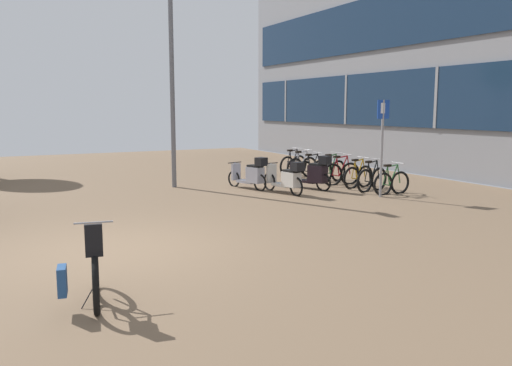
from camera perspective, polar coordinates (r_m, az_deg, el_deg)
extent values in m
cube|color=brown|center=(11.30, 9.39, -4.35)|extent=(14.40, 40.00, 0.05)
cube|color=#182D47|center=(17.69, 25.23, 8.57)|extent=(0.08, 30.72, 2.11)
cube|color=gray|center=(19.36, 19.14, 8.80)|extent=(0.10, 0.12, 2.11)
cube|color=gray|center=(23.19, 9.85, 8.95)|extent=(0.10, 0.12, 2.11)
cube|color=gray|center=(27.45, 3.31, 8.92)|extent=(0.10, 0.12, 2.11)
torus|color=black|center=(6.58, -17.11, -10.55)|extent=(0.20, 0.75, 0.74)
torus|color=black|center=(7.21, -17.12, -8.91)|extent=(0.20, 0.75, 0.74)
cylinder|color=brown|center=(6.88, -17.21, -7.40)|extent=(0.09, 0.32, 0.65)
cylinder|color=brown|center=(6.70, -17.20, -8.05)|extent=(0.06, 0.14, 0.59)
cylinder|color=brown|center=(6.76, -17.32, -5.12)|extent=(0.11, 0.40, 0.09)
cylinder|color=brown|center=(6.71, -17.10, -10.42)|extent=(0.07, 0.26, 0.08)
cylinder|color=brown|center=(6.57, -17.21, -8.14)|extent=(0.05, 0.17, 0.54)
cylinder|color=brown|center=(7.07, -17.22, -6.77)|extent=(0.06, 0.15, 0.59)
cube|color=black|center=(6.56, -17.32, -5.38)|extent=(0.13, 0.23, 0.06)
cylinder|color=#ADADB2|center=(6.93, -17.34, -4.15)|extent=(0.48, 0.11, 0.02)
cube|color=black|center=(6.51, -17.26, -7.06)|extent=(0.24, 0.27, 0.10)
cube|color=black|center=(6.37, -17.33, -5.72)|extent=(0.21, 0.09, 0.32)
cube|color=navy|center=(6.62, -20.43, -9.98)|extent=(0.15, 0.29, 0.34)
cylinder|color=black|center=(6.81, -17.82, -11.64)|extent=(0.21, 0.06, 0.29)
torus|color=black|center=(14.96, 13.72, -0.14)|extent=(0.67, 0.07, 0.67)
torus|color=black|center=(15.36, 15.46, 0.01)|extent=(0.67, 0.07, 0.67)
cylinder|color=#2E6833|center=(15.17, 14.81, 0.85)|extent=(0.30, 0.04, 0.59)
cylinder|color=#2E6833|center=(15.05, 14.28, 0.73)|extent=(0.13, 0.04, 0.53)
cylinder|color=#2E6833|center=(15.11, 14.71, 1.84)|extent=(0.37, 0.04, 0.08)
cylinder|color=#2E6833|center=(15.04, 14.06, -0.19)|extent=(0.24, 0.03, 0.07)
cylinder|color=#2E6833|center=(14.97, 13.95, 0.79)|extent=(0.16, 0.03, 0.49)
cylinder|color=#2E6833|center=(15.29, 15.35, 0.98)|extent=(0.14, 0.03, 0.53)
cube|color=black|center=(14.98, 14.18, 1.87)|extent=(0.22, 0.09, 0.06)
cylinder|color=#ADADB2|center=(15.22, 15.24, 2.14)|extent=(0.03, 0.48, 0.02)
torus|color=black|center=(15.36, 11.82, 0.21)|extent=(0.71, 0.23, 0.71)
torus|color=black|center=(15.88, 13.29, 0.42)|extent=(0.71, 0.23, 0.71)
cylinder|color=black|center=(15.64, 12.74, 1.26)|extent=(0.32, 0.11, 0.62)
cylinder|color=black|center=(15.49, 12.29, 1.12)|extent=(0.15, 0.07, 0.57)
cylinder|color=black|center=(15.57, 12.66, 2.27)|extent=(0.40, 0.12, 0.08)
cylinder|color=black|center=(15.46, 12.10, 0.16)|extent=(0.26, 0.09, 0.08)
cylinder|color=black|center=(15.39, 12.01, 1.17)|extent=(0.17, 0.06, 0.52)
cylinder|color=black|center=(15.80, 13.20, 1.41)|extent=(0.15, 0.06, 0.57)
cube|color=black|center=(15.41, 12.21, 2.29)|extent=(0.23, 0.14, 0.06)
cylinder|color=#ADADB2|center=(15.72, 13.10, 2.58)|extent=(0.13, 0.47, 0.02)
torus|color=black|center=(15.99, 10.41, 0.53)|extent=(0.70, 0.19, 0.70)
torus|color=black|center=(16.44, 11.82, 0.70)|extent=(0.70, 0.19, 0.70)
cylinder|color=#BD8814|center=(16.23, 11.29, 1.51)|extent=(0.30, 0.09, 0.61)
cylinder|color=#BD8814|center=(16.10, 10.87, 1.38)|extent=(0.14, 0.06, 0.55)
cylinder|color=#BD8814|center=(16.16, 11.21, 2.47)|extent=(0.36, 0.10, 0.08)
cylinder|color=#BD8814|center=(16.08, 10.69, 0.48)|extent=(0.23, 0.07, 0.08)
cylinder|color=#BD8814|center=(16.01, 10.60, 1.44)|extent=(0.16, 0.05, 0.51)
cylinder|color=#BD8814|center=(16.36, 11.72, 1.64)|extent=(0.14, 0.05, 0.55)
cube|color=black|center=(16.03, 10.78, 2.49)|extent=(0.23, 0.13, 0.06)
cylinder|color=#ADADB2|center=(16.29, 11.63, 2.76)|extent=(0.11, 0.48, 0.02)
torus|color=black|center=(16.53, 8.36, 0.88)|extent=(0.74, 0.12, 0.73)
torus|color=black|center=(16.89, 10.24, 0.99)|extent=(0.74, 0.12, 0.73)
cylinder|color=maroon|center=(16.71, 9.52, 1.85)|extent=(0.32, 0.05, 0.64)
cylinder|color=maroon|center=(16.61, 8.95, 1.74)|extent=(0.14, 0.04, 0.58)
cylinder|color=maroon|center=(16.65, 9.39, 2.83)|extent=(0.40, 0.06, 0.09)
cylinder|color=maroon|center=(16.60, 8.72, 0.82)|extent=(0.26, 0.04, 0.08)
cylinder|color=maroon|center=(16.54, 8.59, 1.80)|extent=(0.17, 0.03, 0.53)
cylinder|color=maroon|center=(16.82, 10.09, 1.96)|extent=(0.15, 0.04, 0.58)
cube|color=black|center=(16.54, 8.82, 2.86)|extent=(0.22, 0.10, 0.06)
cylinder|color=#ADADB2|center=(16.75, 9.96, 3.10)|extent=(0.05, 0.48, 0.02)
torus|color=black|center=(17.11, 7.55, 1.14)|extent=(0.72, 0.25, 0.73)
torus|color=black|center=(17.62, 8.98, 1.31)|extent=(0.72, 0.25, 0.73)
cylinder|color=#2A6434|center=(17.38, 8.44, 2.10)|extent=(0.33, 0.12, 0.64)
cylinder|color=#2A6434|center=(17.23, 8.01, 1.98)|extent=(0.15, 0.07, 0.58)
cylinder|color=#2A6434|center=(17.32, 8.34, 3.04)|extent=(0.41, 0.14, 0.08)
cylinder|color=#2A6434|center=(17.21, 7.83, 1.09)|extent=(0.26, 0.09, 0.08)
cylinder|color=#2A6434|center=(17.13, 7.73, 2.03)|extent=(0.17, 0.07, 0.53)
cylinder|color=#2A6434|center=(17.54, 8.88, 2.23)|extent=(0.15, 0.07, 0.58)
cube|color=black|center=(17.16, 7.91, 3.05)|extent=(0.24, 0.14, 0.06)
cylinder|color=#ADADB2|center=(17.46, 8.77, 3.32)|extent=(0.14, 0.47, 0.02)
torus|color=black|center=(17.59, 5.35, 1.32)|extent=(0.70, 0.11, 0.70)
torus|color=black|center=(17.99, 7.04, 1.45)|extent=(0.70, 0.11, 0.70)
cylinder|color=black|center=(17.80, 6.39, 2.20)|extent=(0.32, 0.06, 0.61)
cylinder|color=black|center=(17.69, 5.88, 2.09)|extent=(0.14, 0.04, 0.56)
cylinder|color=black|center=(17.74, 6.26, 3.07)|extent=(0.40, 0.06, 0.08)
cylinder|color=black|center=(17.67, 5.68, 1.27)|extent=(0.26, 0.04, 0.08)
cylinder|color=black|center=(17.61, 5.55, 2.15)|extent=(0.17, 0.04, 0.51)
cylinder|color=black|center=(17.92, 6.90, 2.31)|extent=(0.15, 0.04, 0.55)
cube|color=black|center=(17.62, 5.75, 3.10)|extent=(0.23, 0.10, 0.06)
cylinder|color=#ADADB2|center=(17.86, 6.77, 3.33)|extent=(0.05, 0.48, 0.02)
torus|color=black|center=(18.19, 4.28, 1.61)|extent=(0.74, 0.19, 0.73)
torus|color=black|center=(18.62, 5.84, 1.75)|extent=(0.74, 0.19, 0.73)
cylinder|color=#B3B1B9|center=(18.42, 5.24, 2.51)|extent=(0.33, 0.09, 0.64)
cylinder|color=#B3B1B9|center=(18.29, 4.77, 2.40)|extent=(0.15, 0.06, 0.59)
cylinder|color=#B3B1B9|center=(18.36, 5.12, 3.40)|extent=(0.40, 0.10, 0.09)
cylinder|color=#B3B1B9|center=(18.27, 4.58, 1.56)|extent=(0.26, 0.07, 0.08)
cylinder|color=#B3B1B9|center=(18.21, 4.47, 2.45)|extent=(0.17, 0.05, 0.54)
cylinder|color=#B3B1B9|center=(18.55, 5.72, 2.62)|extent=(0.15, 0.05, 0.58)
cube|color=black|center=(18.23, 4.65, 3.42)|extent=(0.23, 0.12, 0.06)
cylinder|color=#ADADB2|center=(18.48, 5.59, 3.66)|extent=(0.10, 0.48, 0.02)
torus|color=black|center=(18.82, 3.43, 1.84)|extent=(0.73, 0.25, 0.73)
torus|color=black|center=(19.27, 4.75, 1.98)|extent=(0.73, 0.25, 0.73)
cylinder|color=black|center=(19.06, 4.24, 2.71)|extent=(0.31, 0.11, 0.64)
cylinder|color=black|center=(18.93, 3.84, 2.60)|extent=(0.14, 0.07, 0.58)
cylinder|color=black|center=(19.00, 4.14, 3.57)|extent=(0.38, 0.13, 0.09)
cylinder|color=black|center=(18.91, 3.68, 1.79)|extent=(0.25, 0.09, 0.08)
cylinder|color=black|center=(18.84, 3.58, 2.65)|extent=(0.16, 0.07, 0.53)
cylinder|color=black|center=(19.20, 4.64, 2.82)|extent=(0.15, 0.07, 0.58)
cube|color=black|center=(18.86, 3.74, 3.59)|extent=(0.24, 0.14, 0.06)
cylinder|color=#ADADB2|center=(19.13, 4.54, 3.82)|extent=(0.14, 0.47, 0.02)
torus|color=black|center=(14.45, 4.42, -0.41)|extent=(0.13, 0.56, 0.56)
torus|color=black|center=(15.43, 1.48, 0.15)|extent=(0.13, 0.56, 0.56)
cube|color=silver|center=(14.94, 2.90, -0.22)|extent=(0.37, 0.73, 0.08)
cube|color=silver|center=(14.60, 3.87, 0.40)|extent=(0.37, 0.58, 0.42)
cube|color=black|center=(14.57, 3.87, 1.33)|extent=(0.32, 0.53, 0.06)
cylinder|color=silver|center=(15.37, 1.54, 1.16)|extent=(0.09, 0.13, 0.56)
cube|color=silver|center=(15.31, 1.70, 1.04)|extent=(0.33, 0.12, 0.55)
cylinder|color=black|center=(15.32, 1.60, 2.18)|extent=(0.52, 0.10, 0.03)
cube|color=black|center=(14.34, 4.57, 1.81)|extent=(0.31, 0.31, 0.24)
torus|color=black|center=(15.41, 7.37, 0.07)|extent=(0.22, 0.54, 0.55)
torus|color=black|center=(16.17, 3.90, 0.50)|extent=(0.22, 0.54, 0.55)
cube|color=black|center=(15.79, 5.59, 0.20)|extent=(0.48, 0.74, 0.08)
cube|color=black|center=(15.51, 6.73, 0.98)|extent=(0.45, 0.61, 0.51)
cube|color=black|center=(15.48, 6.75, 2.02)|extent=(0.40, 0.55, 0.06)
cylinder|color=black|center=(16.12, 3.98, 1.45)|extent=(0.10, 0.14, 0.55)
cube|color=black|center=(16.08, 4.18, 1.34)|extent=(0.33, 0.18, 0.54)
cylinder|color=black|center=(16.08, 4.06, 2.40)|extent=(0.50, 0.19, 0.03)
cube|color=black|center=(15.30, 7.56, 2.50)|extent=(0.35, 0.35, 0.24)
torus|color=black|center=(15.32, 0.44, 0.03)|extent=(0.20, 0.51, 0.52)
torus|color=black|center=(16.16, -2.44, 0.45)|extent=(0.20, 0.51, 0.52)
cube|color=#A5A7B6|center=(15.73, -1.04, 0.16)|extent=(0.45, 0.70, 0.08)
cube|color=#A5A7B6|center=(15.44, -0.10, 0.89)|extent=(0.43, 0.57, 0.47)
cube|color=black|center=(15.40, -0.10, 1.87)|extent=(0.38, 0.52, 0.06)
cylinder|color=#A5A7B6|center=(16.10, -2.38, 1.35)|extent=(0.10, 0.13, 0.52)
cube|color=#A5A7B6|center=(16.05, -2.21, 1.24)|extent=(0.33, 0.17, 0.51)
cylinder|color=black|center=(16.06, -2.33, 2.25)|extent=(0.51, 0.18, 0.03)
cube|color=black|center=(15.20, 0.57, 2.35)|extent=(0.35, 0.35, 0.24)
cylinder|color=gray|center=(14.50, 13.58, 3.63)|extent=(0.07, 0.07, 2.63)
cube|color=#1D44AB|center=(14.45, 13.76, 7.84)|extent=(0.40, 0.02, 0.50)
cube|color=white|center=(14.42, 13.71, 7.96)|extent=(0.14, 0.01, 0.28)
cylinder|color=slate|center=(16.08, -9.16, 10.47)|extent=(0.14, 0.14, 6.15)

